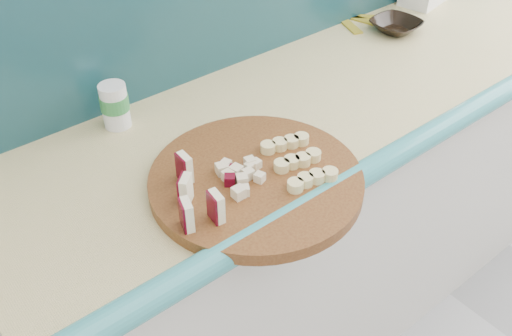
{
  "coord_description": "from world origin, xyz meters",
  "views": [
    {
      "loc": [
        -1.03,
        0.6,
        1.7
      ],
      "look_at": [
        -0.44,
        1.32,
        0.96
      ],
      "focal_mm": 40.0,
      "sensor_mm": 36.0,
      "label": 1
    }
  ],
  "objects": [
    {
      "name": "apple_wedges",
      "position": [
        -0.6,
        1.32,
        0.97
      ],
      "size": [
        0.11,
        0.18,
        0.06
      ],
      "color": "#F5EBC4",
      "rests_on": "cutting_board"
    },
    {
      "name": "brown_bowl",
      "position": [
        0.38,
        1.63,
        0.93
      ],
      "size": [
        0.16,
        0.16,
        0.04
      ],
      "primitive_type": "imported",
      "rotation": [
        0.0,
        0.0,
        0.08
      ],
      "color": "black",
      "rests_on": "kitchen_counter"
    },
    {
      "name": "banana_peel",
      "position": [
        0.35,
        1.75,
        0.91
      ],
      "size": [
        0.2,
        0.16,
        0.01
      ],
      "rotation": [
        0.0,
        0.0,
        0.09
      ],
      "color": "gold",
      "rests_on": "kitchen_counter"
    },
    {
      "name": "banana_slices",
      "position": [
        -0.35,
        1.29,
        0.95
      ],
      "size": [
        0.15,
        0.19,
        0.02
      ],
      "color": "beige",
      "rests_on": "cutting_board"
    },
    {
      "name": "cutting_board",
      "position": [
        -0.44,
        1.32,
        0.92
      ],
      "size": [
        0.56,
        0.56,
        0.03
      ],
      "primitive_type": "cylinder",
      "rotation": [
        0.0,
        0.0,
        -0.28
      ],
      "color": "#47210F",
      "rests_on": "kitchen_counter"
    },
    {
      "name": "apple_chunks",
      "position": [
        -0.47,
        1.33,
        0.95
      ],
      "size": [
        0.08,
        0.08,
        0.02
      ],
      "color": "beige",
      "rests_on": "cutting_board"
    },
    {
      "name": "kitchen_counter",
      "position": [
        0.1,
        1.5,
        0.46
      ],
      "size": [
        2.2,
        0.63,
        0.91
      ],
      "color": "silver",
      "rests_on": "ground"
    },
    {
      "name": "canister",
      "position": [
        -0.56,
        1.71,
        0.97
      ],
      "size": [
        0.07,
        0.07,
        0.11
      ],
      "rotation": [
        0.0,
        0.0,
        0.33
      ],
      "color": "white",
      "rests_on": "kitchen_counter"
    }
  ]
}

